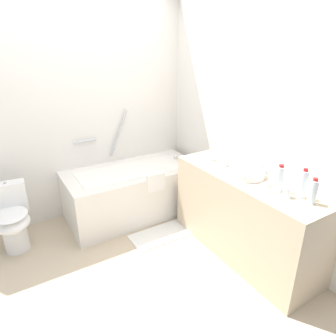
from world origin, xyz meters
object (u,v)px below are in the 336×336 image
at_px(bathtub, 134,190).
at_px(drinking_glass_0, 288,192).
at_px(drinking_glass_3, 223,158).
at_px(bath_mat, 160,235).
at_px(water_bottle_2, 313,192).
at_px(toilet, 12,219).
at_px(sink_faucet, 261,169).
at_px(sink_basin, 246,173).
at_px(water_bottle_1, 280,179).
at_px(water_bottle_0, 303,184).
at_px(drinking_glass_1, 225,162).
at_px(soap_dish, 266,185).
at_px(drinking_glass_2, 212,157).

bearing_deg(bathtub, drinking_glass_0, -72.28).
relative_size(drinking_glass_3, bath_mat, 0.13).
height_order(water_bottle_2, bath_mat, water_bottle_2).
distance_m(toilet, sink_faucet, 2.50).
height_order(sink_basin, water_bottle_1, water_bottle_1).
relative_size(bathtub, sink_basin, 4.91).
distance_m(water_bottle_2, drinking_glass_3, 1.02).
height_order(water_bottle_0, bath_mat, water_bottle_0).
distance_m(drinking_glass_0, drinking_glass_1, 0.77).
distance_m(sink_basin, water_bottle_2, 0.63).
height_order(bathtub, soap_dish, bathtub).
xyz_separation_m(water_bottle_0, soap_dish, (-0.06, 0.29, -0.11)).
distance_m(sink_basin, water_bottle_0, 0.53).
xyz_separation_m(sink_basin, drinking_glass_0, (-0.02, -0.47, 0.01)).
relative_size(drinking_glass_1, drinking_glass_2, 1.09).
bearing_deg(bath_mat, toilet, 156.67).
height_order(drinking_glass_0, soap_dish, drinking_glass_0).
distance_m(bathtub, drinking_glass_3, 1.20).
bearing_deg(sink_basin, sink_faucet, 0.00).
height_order(water_bottle_0, drinking_glass_2, water_bottle_0).
bearing_deg(sink_basin, bath_mat, 130.23).
xyz_separation_m(water_bottle_1, bath_mat, (-0.56, 1.00, -0.94)).
distance_m(sink_faucet, soap_dish, 0.30).
height_order(drinking_glass_3, bath_mat, drinking_glass_3).
bearing_deg(sink_basin, drinking_glass_1, 88.95).
relative_size(water_bottle_0, soap_dish, 2.75).
height_order(water_bottle_1, water_bottle_2, water_bottle_1).
height_order(bathtub, drinking_glass_2, bathtub).
distance_m(water_bottle_1, drinking_glass_2, 0.85).
bearing_deg(drinking_glass_0, water_bottle_1, 75.11).
relative_size(sink_faucet, water_bottle_0, 0.61).
height_order(sink_basin, water_bottle_2, water_bottle_2).
distance_m(sink_basin, water_bottle_1, 0.36).
bearing_deg(bathtub, sink_basin, -65.38).
bearing_deg(toilet, bath_mat, 70.92).
height_order(toilet, bath_mat, toilet).
height_order(toilet, water_bottle_2, water_bottle_2).
relative_size(water_bottle_0, bath_mat, 0.38).
distance_m(bathtub, sink_faucet, 1.56).
height_order(sink_faucet, drinking_glass_1, drinking_glass_1).
xyz_separation_m(soap_dish, bath_mat, (-0.55, 0.89, -0.84)).
xyz_separation_m(bathtub, bath_mat, (0.02, -0.60, -0.31)).
distance_m(sink_faucet, drinking_glass_2, 0.53).
bearing_deg(sink_basin, drinking_glass_0, -92.97).
bearing_deg(water_bottle_1, drinking_glass_1, 90.08).
relative_size(bathtub, drinking_glass_3, 19.70).
bearing_deg(water_bottle_2, soap_dish, 96.98).
relative_size(bathtub, water_bottle_2, 7.64).
xyz_separation_m(water_bottle_0, bath_mat, (-0.61, 1.17, -0.95)).
distance_m(water_bottle_0, water_bottle_1, 0.18).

